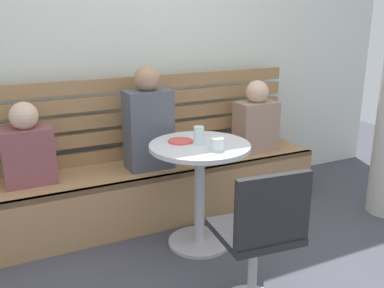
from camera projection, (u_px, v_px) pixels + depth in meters
name	position (u px, v px, depth m)	size (l,w,h in m)	color
back_wall	(131.00, 29.00, 3.47)	(5.20, 0.10, 2.90)	silver
booth_bench	(156.00, 191.00, 3.45)	(2.70, 0.52, 0.44)	#A87C51
booth_backrest	(143.00, 117.00, 3.50)	(2.65, 0.04, 0.66)	#9A7249
cafe_table	(200.00, 175.00, 2.95)	(0.68, 0.68, 0.74)	#ADADB2
white_chair	(260.00, 238.00, 2.24)	(0.44, 0.44, 0.85)	#ADADB2
person_adult	(148.00, 123.00, 3.24)	(0.34, 0.22, 0.78)	#4C515B
person_child_left	(256.00, 120.00, 3.68)	(0.34, 0.22, 0.60)	#9E7F6B
person_child_middle	(28.00, 149.00, 2.96)	(0.34, 0.22, 0.57)	brown
cup_glass_short	(217.00, 144.00, 2.75)	(0.08, 0.08, 0.08)	silver
cup_glass_tall	(199.00, 135.00, 2.88)	(0.07, 0.07, 0.12)	silver
plate_small	(180.00, 141.00, 2.94)	(0.17, 0.17, 0.01)	#DB4C42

